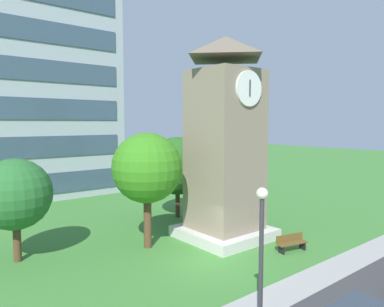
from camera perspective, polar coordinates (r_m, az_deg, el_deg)
name	(u,v)px	position (r m, az deg, el deg)	size (l,w,h in m)	color
ground_plane	(208,262)	(18.49, 2.57, -16.81)	(160.00, 160.00, 0.00)	#3D7A33
kerb_strip	(280,295)	(15.81, 13.76, -20.87)	(120.00, 1.60, 0.01)	#9E9E99
clock_tower	(225,149)	(21.20, 5.22, 0.73)	(4.75, 4.75, 11.76)	gray
park_bench	(291,243)	(20.49, 15.44, -13.42)	(1.86, 0.88, 0.88)	brown
street_lamp	(261,246)	(11.45, 10.90, -14.16)	(0.36, 0.36, 4.91)	#333338
tree_near_tower	(147,168)	(19.62, -7.12, -2.34)	(3.81, 3.81, 6.32)	#513823
tree_by_building	(178,166)	(25.97, -2.31, -1.96)	(4.16, 4.16, 5.83)	#513823
tree_streetside	(15,194)	(19.65, -26.17, -5.82)	(3.51, 3.51, 5.12)	#513823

